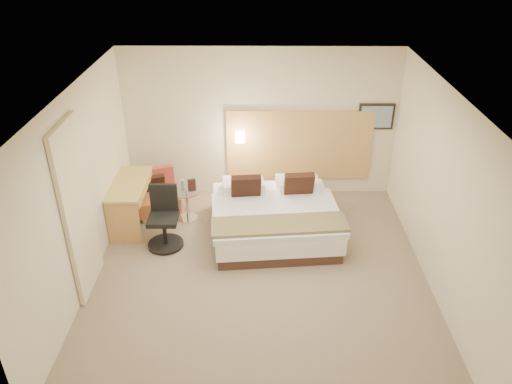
{
  "coord_description": "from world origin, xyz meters",
  "views": [
    {
      "loc": [
        -0.0,
        -5.75,
        4.59
      ],
      "look_at": [
        -0.06,
        0.5,
        1.09
      ],
      "focal_mm": 35.0,
      "sensor_mm": 36.0,
      "label": 1
    }
  ],
  "objects_px": {
    "side_table": "(187,203)",
    "desk_chair": "(164,222)",
    "lounge_chair": "(157,196)",
    "desk": "(131,191)",
    "bed": "(274,216)"
  },
  "relations": [
    {
      "from": "lounge_chair",
      "to": "desk_chair",
      "type": "xyz_separation_m",
      "value": [
        0.31,
        -1.0,
        0.11
      ]
    },
    {
      "from": "bed",
      "to": "desk",
      "type": "relative_size",
      "value": 1.72
    },
    {
      "from": "side_table",
      "to": "desk_chair",
      "type": "height_order",
      "value": "desk_chair"
    },
    {
      "from": "bed",
      "to": "desk_chair",
      "type": "height_order",
      "value": "desk_chair"
    },
    {
      "from": "desk",
      "to": "bed",
      "type": "bearing_deg",
      "value": -6.73
    },
    {
      "from": "lounge_chair",
      "to": "side_table",
      "type": "xyz_separation_m",
      "value": [
        0.56,
        -0.23,
        0.0
      ]
    },
    {
      "from": "bed",
      "to": "lounge_chair",
      "type": "bearing_deg",
      "value": 161.77
    },
    {
      "from": "side_table",
      "to": "desk_chair",
      "type": "distance_m",
      "value": 0.81
    },
    {
      "from": "desk",
      "to": "desk_chair",
      "type": "bearing_deg",
      "value": -44.0
    },
    {
      "from": "side_table",
      "to": "desk",
      "type": "xyz_separation_m",
      "value": [
        -0.88,
        -0.16,
        0.31
      ]
    },
    {
      "from": "lounge_chair",
      "to": "desk",
      "type": "height_order",
      "value": "desk"
    },
    {
      "from": "desk_chair",
      "to": "side_table",
      "type": "bearing_deg",
      "value": 72.35
    },
    {
      "from": "bed",
      "to": "desk_chair",
      "type": "distance_m",
      "value": 1.74
    },
    {
      "from": "side_table",
      "to": "desk_chair",
      "type": "bearing_deg",
      "value": -107.65
    },
    {
      "from": "desk",
      "to": "lounge_chair",
      "type": "bearing_deg",
      "value": 50.39
    }
  ]
}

